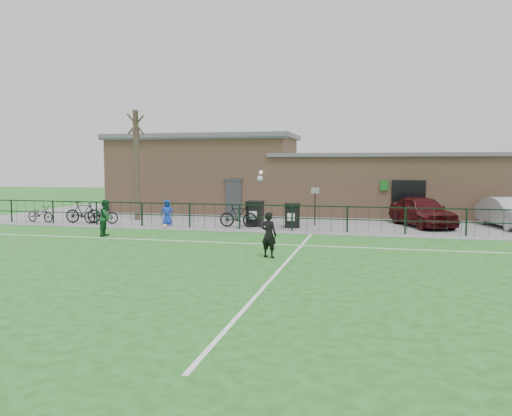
% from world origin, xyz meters
% --- Properties ---
extents(ground, '(90.00, 90.00, 0.00)m').
position_xyz_m(ground, '(0.00, 0.00, 0.00)').
color(ground, '#1A5B1C').
rests_on(ground, ground).
extents(paving_strip, '(34.00, 13.00, 0.02)m').
position_xyz_m(paving_strip, '(0.00, 13.50, 0.01)').
color(paving_strip, slate).
rests_on(paving_strip, ground).
extents(pitch_line_touch, '(28.00, 0.10, 0.01)m').
position_xyz_m(pitch_line_touch, '(0.00, 7.80, 0.00)').
color(pitch_line_touch, white).
rests_on(pitch_line_touch, ground).
extents(pitch_line_mid, '(28.00, 0.10, 0.01)m').
position_xyz_m(pitch_line_mid, '(0.00, 4.00, 0.00)').
color(pitch_line_mid, white).
rests_on(pitch_line_mid, ground).
extents(pitch_line_perp, '(0.10, 16.00, 0.01)m').
position_xyz_m(pitch_line_perp, '(2.00, 0.00, 0.00)').
color(pitch_line_perp, white).
rests_on(pitch_line_perp, ground).
extents(perimeter_fence, '(28.00, 0.10, 1.20)m').
position_xyz_m(perimeter_fence, '(0.00, 8.00, 0.60)').
color(perimeter_fence, black).
rests_on(perimeter_fence, ground).
extents(bare_tree, '(0.30, 0.30, 6.00)m').
position_xyz_m(bare_tree, '(-8.00, 10.50, 3.00)').
color(bare_tree, '#403327').
rests_on(bare_tree, ground).
extents(wheelie_bin_left, '(0.81, 0.91, 1.16)m').
position_xyz_m(wheelie_bin_left, '(-1.05, 9.26, 0.60)').
color(wheelie_bin_left, black).
rests_on(wheelie_bin_left, paving_strip).
extents(wheelie_bin_right, '(0.83, 0.91, 1.08)m').
position_xyz_m(wheelie_bin_right, '(0.82, 9.22, 0.56)').
color(wheelie_bin_right, black).
rests_on(wheelie_bin_right, paving_strip).
extents(sign_post, '(0.08, 0.08, 2.00)m').
position_xyz_m(sign_post, '(1.80, 10.12, 1.02)').
color(sign_post, black).
rests_on(sign_post, paving_strip).
extents(car_maroon, '(3.37, 4.79, 1.51)m').
position_xyz_m(car_maroon, '(6.96, 11.03, 0.78)').
color(car_maroon, '#400B0F').
rests_on(car_maroon, paving_strip).
extents(car_silver, '(2.50, 4.65, 1.46)m').
position_xyz_m(car_silver, '(11.01, 11.42, 0.75)').
color(car_silver, '#999BA0').
rests_on(car_silver, paving_strip).
extents(bicycle_a, '(1.74, 0.83, 0.88)m').
position_xyz_m(bicycle_a, '(-12.48, 8.30, 0.46)').
color(bicycle_a, black).
rests_on(bicycle_a, paving_strip).
extents(bicycle_b, '(1.91, 0.85, 1.11)m').
position_xyz_m(bicycle_b, '(-10.07, 8.49, 0.58)').
color(bicycle_b, black).
rests_on(bicycle_b, paving_strip).
extents(bicycle_c, '(1.91, 0.80, 0.98)m').
position_xyz_m(bicycle_c, '(-9.03, 8.47, 0.51)').
color(bicycle_c, black).
rests_on(bicycle_c, paving_strip).
extents(bicycle_d, '(1.89, 0.69, 1.11)m').
position_xyz_m(bicycle_d, '(-1.75, 8.69, 0.58)').
color(bicycle_d, black).
rests_on(bicycle_d, paving_strip).
extents(spectator_child, '(0.70, 0.54, 1.28)m').
position_xyz_m(spectator_child, '(-5.43, 8.61, 0.66)').
color(spectator_child, blue).
rests_on(spectator_child, paving_strip).
extents(goalkeeper_kick, '(1.30, 2.89, 2.63)m').
position_xyz_m(goalkeeper_kick, '(1.27, 1.42, 0.82)').
color(goalkeeper_kick, black).
rests_on(goalkeeper_kick, ground).
extents(outfield_player, '(0.72, 0.85, 1.56)m').
position_xyz_m(outfield_player, '(-6.48, 4.59, 0.78)').
color(outfield_player, '#175026').
rests_on(outfield_player, ground).
extents(ball_ground, '(0.23, 0.23, 0.23)m').
position_xyz_m(ball_ground, '(-5.05, 7.42, 0.12)').
color(ball_ground, silver).
rests_on(ball_ground, ground).
extents(clubhouse, '(24.25, 5.40, 4.96)m').
position_xyz_m(clubhouse, '(-0.88, 16.50, 2.22)').
color(clubhouse, tan).
rests_on(clubhouse, ground).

